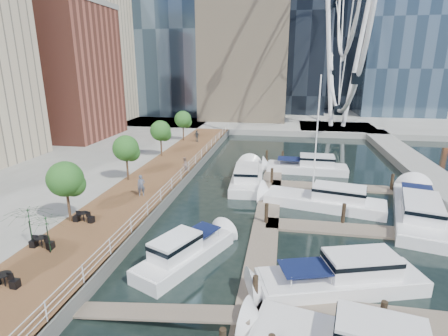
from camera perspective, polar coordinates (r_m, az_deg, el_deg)
ground at (r=21.84m, az=-2.70°, el=-17.55°), size 520.00×520.00×0.00m
boardwalk at (r=37.08m, az=-11.28°, el=-2.35°), size 6.00×60.00×1.00m
seawall at (r=36.13m, az=-6.83°, el=-2.64°), size 0.25×60.00×1.00m
land_far at (r=120.31m, az=8.10°, el=10.59°), size 200.00×114.00×1.00m
breakwater at (r=42.52m, az=31.46°, el=-2.08°), size 4.00×60.00×1.00m
pier at (r=71.33m, az=17.91°, el=6.11°), size 14.00×12.00×1.00m
railing at (r=35.84m, az=-7.04°, el=-1.08°), size 0.10×60.00×1.05m
floating_docks at (r=30.26m, az=16.63°, el=-7.10°), size 16.00×34.00×2.60m
midrise_condos at (r=58.31m, az=-31.51°, el=15.25°), size 19.00×67.00×28.00m
street_trees at (r=36.13m, az=-15.74°, el=3.11°), size 2.60×42.60×4.60m
cafe_tables at (r=23.92m, az=-29.74°, el=-12.84°), size 2.50×13.70×0.74m
yacht_foreground at (r=21.96m, az=18.31°, el=-18.24°), size 10.58×5.65×2.15m
pedestrian_near at (r=31.92m, az=-13.36°, el=-2.79°), size 0.82×0.68×1.91m
pedestrian_mid at (r=38.31m, az=-6.49°, el=0.56°), size 0.80×0.93×1.66m
pedestrian_far at (r=53.79m, az=-4.45°, el=5.26°), size 1.12×0.70×1.78m
moored_yachts at (r=32.16m, az=15.33°, el=-6.52°), size 23.40×31.82×11.50m
cafe_seating at (r=24.14m, az=-30.07°, el=-10.31°), size 4.75×9.33×2.68m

